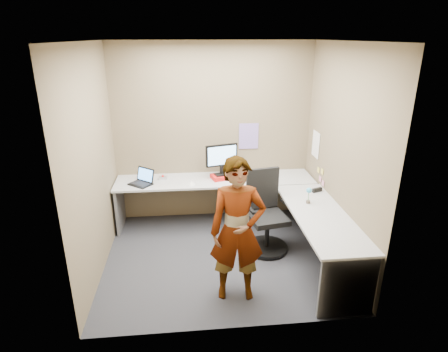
{
  "coord_description": "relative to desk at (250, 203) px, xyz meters",
  "views": [
    {
      "loc": [
        -0.4,
        -4.26,
        2.76
      ],
      "look_at": [
        0.06,
        0.25,
        1.05
      ],
      "focal_mm": 30.0,
      "sensor_mm": 36.0,
      "label": 1
    }
  ],
  "objects": [
    {
      "name": "flower",
      "position": [
        0.69,
        -0.39,
        0.28
      ],
      "size": [
        0.07,
        0.07,
        0.22
      ],
      "color": "brown",
      "rests_on": "desk"
    },
    {
      "name": "paper_ream",
      "position": [
        -0.33,
        0.6,
        0.17
      ],
      "size": [
        0.36,
        0.3,
        0.06
      ],
      "primitive_type": "cube",
      "rotation": [
        0.0,
        0.0,
        0.27
      ],
      "color": "red",
      "rests_on": "desk"
    },
    {
      "name": "stapler",
      "position": [
        0.93,
        -0.04,
        0.17
      ],
      "size": [
        0.15,
        0.09,
        0.05
      ],
      "primitive_type": "cube",
      "rotation": [
        0.0,
        0.0,
        0.38
      ],
      "color": "black",
      "rests_on": "desk"
    },
    {
      "name": "trackball_mouse",
      "position": [
        -1.22,
        0.67,
        0.17
      ],
      "size": [
        0.12,
        0.08,
        0.07
      ],
      "color": "#B7B7BC",
      "rests_on": "desk"
    },
    {
      "name": "origami",
      "position": [
        -0.79,
        0.4,
        0.17
      ],
      "size": [
        0.1,
        0.1,
        0.06
      ],
      "primitive_type": "cone",
      "color": "white",
      "rests_on": "desk"
    },
    {
      "name": "wall_left",
      "position": [
        -1.94,
        -0.39,
        0.76
      ],
      "size": [
        0.0,
        2.7,
        2.7
      ],
      "primitive_type": "plane",
      "rotation": [
        1.57,
        0.0,
        1.57
      ],
      "color": "brown",
      "rests_on": "ground"
    },
    {
      "name": "wall_right",
      "position": [
        1.06,
        -0.39,
        0.76
      ],
      "size": [
        0.0,
        2.7,
        2.7
      ],
      "primitive_type": "plane",
      "rotation": [
        1.57,
        0.0,
        -1.57
      ],
      "color": "brown",
      "rests_on": "ground"
    },
    {
      "name": "sticky_note_a",
      "position": [
        1.05,
        0.16,
        0.36
      ],
      "size": [
        0.01,
        0.07,
        0.07
      ],
      "primitive_type": "cube",
      "color": "#F2E059",
      "rests_on": "wall_right"
    },
    {
      "name": "monitor",
      "position": [
        -0.33,
        0.62,
        0.48
      ],
      "size": [
        0.48,
        0.2,
        0.47
      ],
      "rotation": [
        0.0,
        0.0,
        0.27
      ],
      "color": "black",
      "rests_on": "paper_ream"
    },
    {
      "name": "person",
      "position": [
        -0.34,
        -1.16,
        0.22
      ],
      "size": [
        0.62,
        0.43,
        1.62
      ],
      "primitive_type": "imported",
      "rotation": [
        0.0,
        0.0,
        -0.07
      ],
      "color": "#999399",
      "rests_on": "ground"
    },
    {
      "name": "calendar_white",
      "position": [
        1.05,
        0.51,
        0.66
      ],
      "size": [
        0.01,
        0.28,
        0.38
      ],
      "primitive_type": "cube",
      "color": "white",
      "rests_on": "wall_right"
    },
    {
      "name": "ceiling",
      "position": [
        -0.44,
        -0.39,
        2.11
      ],
      "size": [
        3.0,
        3.0,
        0.0
      ],
      "primitive_type": "plane",
      "rotation": [
        3.14,
        0.0,
        0.0
      ],
      "color": "white",
      "rests_on": "wall_back"
    },
    {
      "name": "sticky_note_c",
      "position": [
        1.05,
        0.09,
        0.21
      ],
      "size": [
        0.01,
        0.07,
        0.07
      ],
      "primitive_type": "cube",
      "color": "pink",
      "rests_on": "wall_right"
    },
    {
      "name": "laptop",
      "position": [
        -1.5,
        0.51,
        0.2
      ],
      "size": [
        0.41,
        0.4,
        0.22
      ],
      "rotation": [
        0.0,
        0.0,
        -0.7
      ],
      "color": "black",
      "rests_on": "desk"
    },
    {
      "name": "office_chair",
      "position": [
        0.18,
        -0.21,
        -0.14
      ],
      "size": [
        0.6,
        0.58,
        1.09
      ],
      "rotation": [
        0.0,
        0.0,
        0.18
      ],
      "color": "black",
      "rests_on": "ground"
    },
    {
      "name": "sticky_note_b",
      "position": [
        1.05,
        0.21,
        0.23
      ],
      "size": [
        0.01,
        0.07,
        0.07
      ],
      "primitive_type": "cube",
      "color": "pink",
      "rests_on": "wall_right"
    },
    {
      "name": "desk",
      "position": [
        0.0,
        0.0,
        0.0
      ],
      "size": [
        2.98,
        2.58,
        0.73
      ],
      "color": "#A8A8A8",
      "rests_on": "ground"
    },
    {
      "name": "ground",
      "position": [
        -0.44,
        -0.39,
        -0.59
      ],
      "size": [
        3.0,
        3.0,
        0.0
      ],
      "primitive_type": "plane",
      "color": "#242429",
      "rests_on": "ground"
    },
    {
      "name": "calendar_purple",
      "position": [
        0.11,
        0.9,
        0.71
      ],
      "size": [
        0.3,
        0.01,
        0.4
      ],
      "primitive_type": "cube",
      "color": "#846BB7",
      "rests_on": "wall_back"
    },
    {
      "name": "sticky_note_d",
      "position": [
        1.05,
        0.31,
        0.33
      ],
      "size": [
        0.01,
        0.07,
        0.07
      ],
      "primitive_type": "cube",
      "color": "#F2E059",
      "rests_on": "wall_right"
    },
    {
      "name": "wall_back",
      "position": [
        -0.44,
        0.91,
        0.76
      ],
      "size": [
        3.0,
        0.0,
        3.0
      ],
      "primitive_type": "plane",
      "rotation": [
        1.57,
        0.0,
        0.0
      ],
      "color": "brown",
      "rests_on": "ground"
    }
  ]
}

